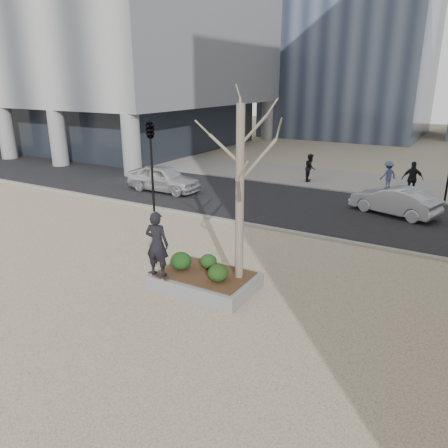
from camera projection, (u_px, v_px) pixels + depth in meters
The scene contains 17 objects.
ground at pixel (179, 280), 13.88m from camera, with size 120.00×120.00×0.00m, color #C0AF8D.
street at pixel (295, 205), 22.08m from camera, with size 60.00×8.00×0.02m, color black.
far_sidewalk at pixel (335, 179), 27.83m from camera, with size 60.00×6.00×0.02m, color gray.
planter at pixel (205, 281), 13.34m from camera, with size 3.00×2.00×0.45m, color gray.
planter_mulch at pixel (205, 274), 13.26m from camera, with size 2.70×1.70×0.04m, color #382314.
sycamore_tree at pixel (240, 167), 11.98m from camera, with size 2.80×2.80×6.60m, color gray, non-canonical shape.
shrub_left at pixel (181, 261), 13.43m from camera, with size 0.65×0.65×0.55m, color #193912.
shrub_middle at pixel (208, 261), 13.53m from camera, with size 0.53×0.53×0.45m, color #133C14.
shrub_right at pixel (218, 273), 12.65m from camera, with size 0.60×0.60×0.51m, color #163511.
skateboard at pixel (159, 276), 13.07m from camera, with size 0.78×0.20×0.07m, color black, non-canonical shape.
skateboarder at pixel (157, 244), 12.74m from camera, with size 0.72×0.47×1.97m, color black.
police_car at pixel (164, 178), 24.65m from camera, with size 1.74×4.33×1.48m, color silver.
car_silver at pixel (394, 201), 20.39m from camera, with size 1.41×4.03×1.33m, color #ADB0B5.
pedestrian_a at pixel (310, 168), 27.04m from camera, with size 0.82×0.64×1.69m, color black.
pedestrian_b at pixel (388, 175), 25.19m from camera, with size 1.04×0.60×1.61m, color #46567F.
pedestrian_c at pixel (412, 179), 23.57m from camera, with size 1.10×0.46×1.88m, color black.
traffic_light_near at pixel (152, 165), 20.39m from camera, with size 0.60×2.48×4.50m, color black, non-canonical shape.
Camera 1 is at (7.58, -10.18, 6.09)m, focal length 35.00 mm.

